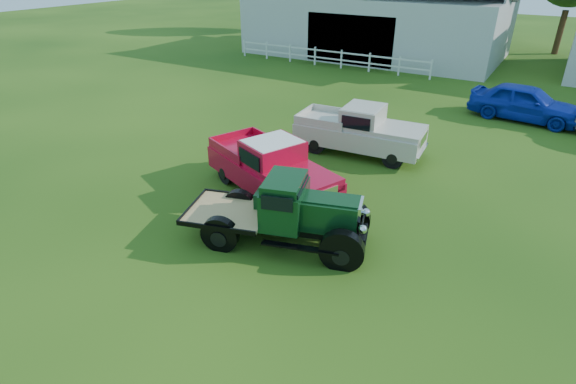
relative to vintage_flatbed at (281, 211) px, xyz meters
The scene contains 7 objects.
ground 1.14m from the vintage_flatbed, 141.28° to the right, with size 120.00×120.00×0.00m, color #1A3C0D.
shed_left 26.74m from the vintage_flatbed, 106.30° to the left, with size 18.80×10.20×5.60m, color #9F9F9F, non-canonical shape.
fence_rail 21.37m from the vintage_flatbed, 113.41° to the left, with size 14.20×0.16×1.20m, color white, non-canonical shape.
vintage_flatbed is the anchor object (origin of this frame).
red_pickup 2.78m from the vintage_flatbed, 128.58° to the left, with size 5.09×1.96×1.86m, color #BC0A2A, non-canonical shape.
white_pickup 6.75m from the vintage_flatbed, 95.84° to the left, with size 4.97×1.93×1.82m, color beige, non-canonical shape.
misc_car_blue 14.91m from the vintage_flatbed, 73.38° to the left, with size 1.93×4.79×1.63m, color #0E27A4.
Camera 1 is at (5.84, -8.11, 6.84)m, focal length 28.00 mm.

